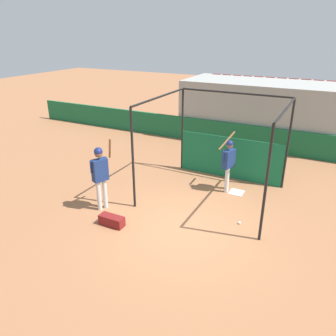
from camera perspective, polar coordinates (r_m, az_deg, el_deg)
ground_plane at (r=8.96m, az=2.65°, el=-10.19°), size 60.00×60.00×0.00m
outfield_wall at (r=14.85m, az=14.13°, el=5.20°), size 24.00×0.12×1.09m
bleacher_section at (r=16.21m, az=15.86°, el=9.55°), size 7.05×3.20×2.77m
batting_cage at (r=11.02m, az=10.06°, el=3.38°), size 3.78×3.40×3.03m
home_plate at (r=10.92m, az=11.85°, el=-4.16°), size 0.44×0.44×0.02m
player_batter at (r=10.59m, az=10.47°, el=1.24°), size 0.55×0.93×1.86m
player_waiting at (r=9.45m, az=-11.71°, el=-0.68°), size 0.54×0.81×2.20m
equipment_bag at (r=9.07m, az=-9.77°, el=-9.02°), size 0.70×0.28×0.28m
baseball at (r=9.25m, az=12.33°, el=-9.30°), size 0.07×0.07×0.07m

